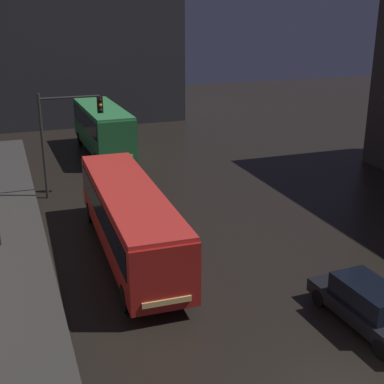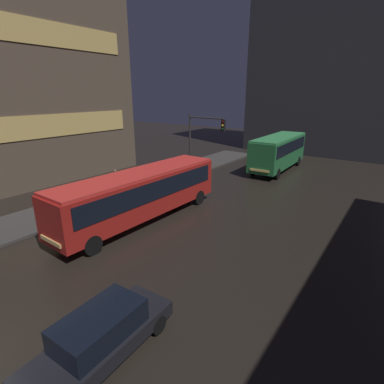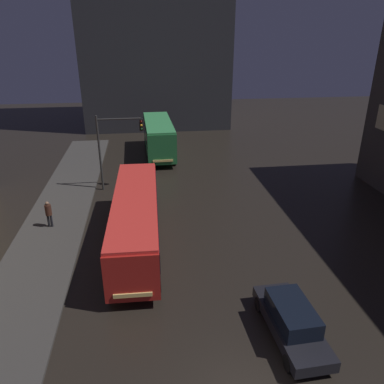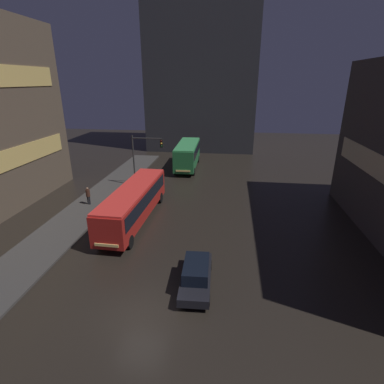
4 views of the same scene
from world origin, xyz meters
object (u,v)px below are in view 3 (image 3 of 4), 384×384
Objects in this scene: bus_far at (159,135)px; car_taxi at (291,320)px; bus_near at (136,216)px; pedestrian_far at (48,212)px; traffic_light_main at (115,140)px.

car_taxi is at bearing 97.93° from bus_far.
pedestrian_far is at bearing -24.56° from bus_near.
car_taxi is 18.74m from traffic_light_main.
car_taxi is (6.27, -8.02, -1.12)m from bus_near.
bus_near is 17.32m from bus_far.
car_taxi is at bearing -65.13° from traffic_light_main.
pedestrian_far is at bearing -123.33° from traffic_light_main.
bus_near is 10.24m from car_taxi.
bus_near is 1.23× the size of bus_far.
car_taxi is at bearing 129.43° from bus_near.
bus_near is 9.11m from traffic_light_main.
traffic_light_main is (-3.63, -8.46, 1.90)m from bus_far.
bus_near is 1.99× the size of traffic_light_main.
traffic_light_main reaches higher than car_taxi.
traffic_light_main is (-7.76, 16.75, 3.24)m from car_taxi.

